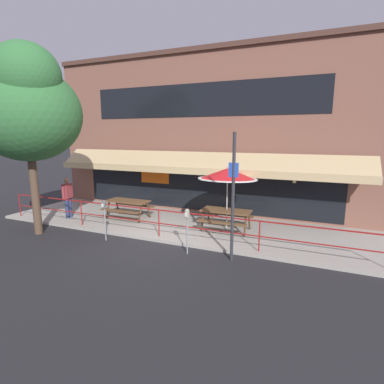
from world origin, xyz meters
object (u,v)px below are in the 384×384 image
object	(u,v)px
patio_umbrella_centre	(228,174)
parking_meter_far	(187,218)
street_sign_pole	(233,197)
picnic_table_left	(128,204)
pedestrian_walking	(68,196)
parking_meter_near	(104,208)
street_tree_curbside	(27,108)
picnic_table_centre	(226,214)

from	to	relation	value
patio_umbrella_centre	parking_meter_far	distance (m)	2.75
patio_umbrella_centre	street_sign_pole	distance (m)	2.60
patio_umbrella_centre	street_sign_pole	bearing A→B (deg)	-70.14
picnic_table_left	pedestrian_walking	bearing A→B (deg)	-158.34
parking_meter_near	street_tree_curbside	size ratio (longest dim) A/B	0.22
picnic_table_left	parking_meter_far	bearing A→B (deg)	-32.03
street_sign_pole	patio_umbrella_centre	bearing A→B (deg)	109.86
pedestrian_walking	street_tree_curbside	world-z (taller)	street_tree_curbside
picnic_table_centre	parking_meter_near	world-z (taller)	parking_meter_near
patio_umbrella_centre	street_sign_pole	xyz separation A→B (m)	(0.88, -2.43, -0.29)
pedestrian_walking	parking_meter_near	size ratio (longest dim) A/B	1.20
picnic_table_left	parking_meter_near	bearing A→B (deg)	-73.15
street_sign_pole	pedestrian_walking	bearing A→B (deg)	169.76
patio_umbrella_centre	street_tree_curbside	size ratio (longest dim) A/B	0.37
street_sign_pole	street_tree_curbside	xyz separation A→B (m)	(-7.09, -0.52, 2.59)
street_sign_pole	picnic_table_left	bearing A→B (deg)	155.98
picnic_table_centre	pedestrian_walking	bearing A→B (deg)	-171.55
parking_meter_near	street_sign_pole	xyz separation A→B (m)	(4.44, 0.07, 0.74)
picnic_table_centre	street_sign_pole	size ratio (longest dim) A/B	0.49
street_tree_curbside	picnic_table_centre	bearing A→B (deg)	24.77
picnic_table_centre	street_sign_pole	bearing A→B (deg)	-69.49
picnic_table_left	street_sign_pole	distance (m)	5.77
picnic_table_centre	street_sign_pole	world-z (taller)	street_sign_pole
patio_umbrella_centre	parking_meter_far	world-z (taller)	patio_umbrella_centre
patio_umbrella_centre	picnic_table_centre	bearing A→B (deg)	-90.00
picnic_table_left	street_tree_curbside	xyz separation A→B (m)	(-1.93, -2.82, 3.78)
parking_meter_near	parking_meter_far	distance (m)	3.07
parking_meter_near	street_sign_pole	world-z (taller)	street_sign_pole
parking_meter_far	patio_umbrella_centre	bearing A→B (deg)	78.87
patio_umbrella_centre	street_tree_curbside	distance (m)	7.26
picnic_table_left	picnic_table_centre	world-z (taller)	same
picnic_table_centre	street_tree_curbside	bearing A→B (deg)	-155.23
parking_meter_near	street_sign_pole	size ratio (longest dim) A/B	0.39
patio_umbrella_centre	pedestrian_walking	xyz separation A→B (m)	(-6.65, -1.07, -1.12)
picnic_table_left	parking_meter_near	world-z (taller)	parking_meter_near
patio_umbrella_centre	parking_meter_near	size ratio (longest dim) A/B	1.67
street_tree_curbside	parking_meter_far	bearing A→B (deg)	4.50
parking_meter_near	parking_meter_far	size ratio (longest dim) A/B	1.00
parking_meter_near	pedestrian_walking	bearing A→B (deg)	155.09
picnic_table_left	patio_umbrella_centre	bearing A→B (deg)	1.76
parking_meter_near	street_tree_curbside	world-z (taller)	street_tree_curbside
patio_umbrella_centre	street_tree_curbside	world-z (taller)	street_tree_curbside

